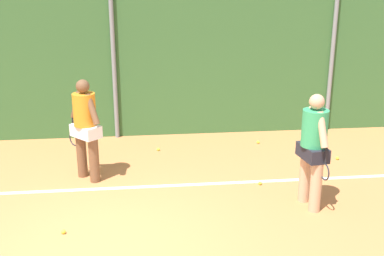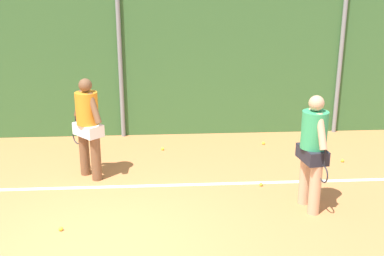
# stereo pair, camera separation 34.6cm
# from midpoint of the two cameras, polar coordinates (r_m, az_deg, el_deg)

# --- Properties ---
(ground_plane) EXTENTS (27.36, 27.36, 0.00)m
(ground_plane) POSITION_cam_midpoint_polar(r_m,az_deg,el_deg) (8.28, -8.69, -8.73)
(ground_plane) COLOR #C67542
(hedge_fence_backdrop) EXTENTS (17.79, 0.25, 3.46)m
(hedge_fence_backdrop) POSITION_cam_midpoint_polar(r_m,az_deg,el_deg) (11.23, -7.62, 7.72)
(hedge_fence_backdrop) COLOR #386633
(hedge_fence_backdrop) RESTS_ON ground_plane
(fence_post_center) EXTENTS (0.10, 0.10, 3.55)m
(fence_post_center) POSITION_cam_midpoint_polar(r_m,az_deg,el_deg) (11.05, -7.68, 7.78)
(fence_post_center) COLOR gray
(fence_post_center) RESTS_ON ground_plane
(fence_post_right) EXTENTS (0.10, 0.10, 3.55)m
(fence_post_right) POSITION_cam_midpoint_polar(r_m,az_deg,el_deg) (11.86, 18.13, 7.75)
(fence_post_right) COLOR gray
(fence_post_right) RESTS_ON ground_plane
(court_baseline_paint) EXTENTS (13.00, 0.10, 0.01)m
(court_baseline_paint) POSITION_cam_midpoint_polar(r_m,az_deg,el_deg) (8.81, -8.38, -6.97)
(court_baseline_paint) COLOR white
(court_baseline_paint) RESTS_ON ground_plane
(player_foreground_near) EXTENTS (0.41, 0.85, 1.91)m
(player_foreground_near) POSITION_cam_midpoint_polar(r_m,az_deg,el_deg) (7.84, 15.50, -2.22)
(player_foreground_near) COLOR tan
(player_foreground_near) RESTS_ON ground_plane
(player_midcourt) EXTENTS (0.67, 0.63, 1.91)m
(player_midcourt) POSITION_cam_midpoint_polar(r_m,az_deg,el_deg) (8.94, -11.28, 0.56)
(player_midcourt) COLOR brown
(player_midcourt) RESTS_ON ground_plane
(tennis_ball_0) EXTENTS (0.07, 0.07, 0.07)m
(tennis_ball_0) POSITION_cam_midpoint_polar(r_m,az_deg,el_deg) (10.97, 9.44, -1.80)
(tennis_ball_0) COLOR #CCDB33
(tennis_ball_0) RESTS_ON ground_plane
(tennis_ball_1) EXTENTS (0.07, 0.07, 0.07)m
(tennis_ball_1) POSITION_cam_midpoint_polar(r_m,az_deg,el_deg) (10.48, -2.59, -2.51)
(tennis_ball_1) COLOR #CCDB33
(tennis_ball_1) RESTS_ON ground_plane
(tennis_ball_2) EXTENTS (0.07, 0.07, 0.07)m
(tennis_ball_2) POSITION_cam_midpoint_polar(r_m,az_deg,el_deg) (8.86, 9.37, -6.68)
(tennis_ball_2) COLOR #CCDB33
(tennis_ball_2) RESTS_ON ground_plane
(tennis_ball_3) EXTENTS (0.07, 0.07, 0.07)m
(tennis_ball_3) POSITION_cam_midpoint_polar(r_m,az_deg,el_deg) (10.35, 18.47, -3.72)
(tennis_ball_3) COLOR #CCDB33
(tennis_ball_3) RESTS_ON ground_plane
(tennis_ball_4) EXTENTS (0.07, 0.07, 0.07)m
(tennis_ball_4) POSITION_cam_midpoint_polar(r_m,az_deg,el_deg) (7.54, -14.14, -11.62)
(tennis_ball_4) COLOR #CCDB33
(tennis_ball_4) RESTS_ON ground_plane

